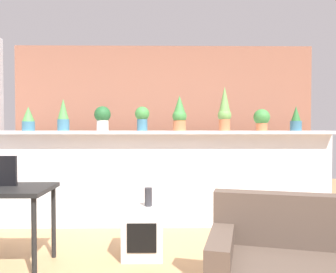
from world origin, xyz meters
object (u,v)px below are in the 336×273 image
at_px(potted_plant_5, 225,110).
at_px(potted_plant_0, 28,119).
at_px(side_cube_shelf, 143,232).
at_px(potted_plant_1, 63,115).
at_px(potted_plant_6, 262,119).
at_px(potted_plant_2, 103,117).
at_px(vase_on_shelf, 148,197).
at_px(potted_plant_4, 179,114).
at_px(potted_plant_7, 296,120).
at_px(potted_plant_3, 142,117).

bearing_deg(potted_plant_5, potted_plant_0, -179.56).
bearing_deg(side_cube_shelf, potted_plant_1, 137.70).
xyz_separation_m(potted_plant_6, side_cube_shelf, (-1.48, -0.97, -1.16)).
distance_m(potted_plant_2, vase_on_shelf, 1.42).
height_order(potted_plant_4, vase_on_shelf, potted_plant_4).
bearing_deg(potted_plant_7, potted_plant_5, 179.04).
bearing_deg(potted_plant_3, side_cube_shelf, -85.97).
bearing_deg(potted_plant_2, potted_plant_7, -1.10).
distance_m(potted_plant_1, potted_plant_2, 0.51).
relative_size(potted_plant_3, potted_plant_7, 0.98).
bearing_deg(potted_plant_2, potted_plant_1, -179.81).
relative_size(potted_plant_0, vase_on_shelf, 1.63).
bearing_deg(vase_on_shelf, potted_plant_4, 68.41).
bearing_deg(potted_plant_7, vase_on_shelf, -154.20).
relative_size(potted_plant_5, potted_plant_6, 2.03).
bearing_deg(potted_plant_0, potted_plant_7, 0.07).
bearing_deg(potted_plant_4, potted_plant_6, 0.74).
height_order(potted_plant_0, potted_plant_4, potted_plant_4).
distance_m(potted_plant_4, side_cube_shelf, 1.61).
distance_m(potted_plant_5, side_cube_shelf, 1.89).
distance_m(potted_plant_1, side_cube_shelf, 1.91).
distance_m(potted_plant_3, potted_plant_5, 1.07).
bearing_deg(potted_plant_0, potted_plant_5, 0.44).
relative_size(potted_plant_0, side_cube_shelf, 0.62).
relative_size(potted_plant_7, vase_on_shelf, 1.69).
bearing_deg(potted_plant_4, potted_plant_1, 178.61).
bearing_deg(potted_plant_3, potted_plant_4, -1.02).
bearing_deg(side_cube_shelf, potted_plant_7, 26.24).
distance_m(potted_plant_0, potted_plant_6, 3.00).
bearing_deg(potted_plant_2, potted_plant_5, -1.18).
xyz_separation_m(potted_plant_0, potted_plant_2, (0.94, 0.05, 0.03)).
height_order(potted_plant_2, potted_plant_4, potted_plant_4).
bearing_deg(potted_plant_5, potted_plant_4, -179.46).
distance_m(potted_plant_7, vase_on_shelf, 2.23).
bearing_deg(potted_plant_3, potted_plant_0, -179.11).
xyz_separation_m(potted_plant_2, potted_plant_6, (2.07, -0.02, -0.02)).
bearing_deg(potted_plant_4, vase_on_shelf, -111.59).
bearing_deg(potted_plant_0, potted_plant_1, 6.71).
height_order(potted_plant_0, potted_plant_7, potted_plant_7).
bearing_deg(potted_plant_3, potted_plant_5, -0.16).
xyz_separation_m(potted_plant_2, potted_plant_4, (1.00, -0.04, 0.04)).
distance_m(potted_plant_2, potted_plant_3, 0.52).
bearing_deg(potted_plant_5, potted_plant_2, 178.82).
relative_size(potted_plant_0, potted_plant_3, 0.98).
height_order(potted_plant_5, potted_plant_7, potted_plant_5).
height_order(potted_plant_1, potted_plant_4, potted_plant_4).
distance_m(potted_plant_3, potted_plant_6, 1.55).
bearing_deg(potted_plant_4, potted_plant_0, -179.58).
bearing_deg(vase_on_shelf, potted_plant_7, 25.80).
xyz_separation_m(potted_plant_5, potted_plant_7, (0.92, -0.02, -0.13)).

